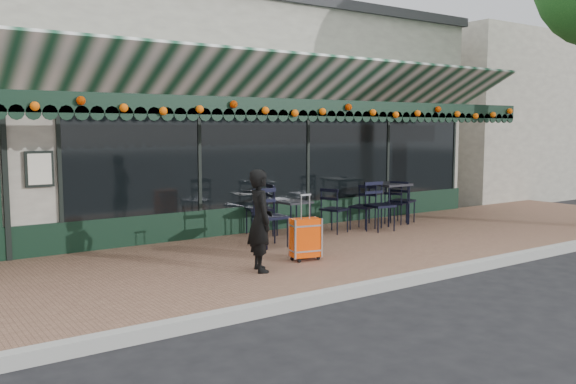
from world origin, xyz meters
TOP-DOWN VIEW (x-y plane):
  - ground at (0.00, 0.00)m, footprint 80.00×80.00m
  - sidewalk at (0.00, 2.00)m, footprint 18.00×4.00m
  - curb at (0.00, -0.08)m, footprint 18.00×0.16m
  - restaurant_building at (0.00, 7.84)m, footprint 12.00×9.60m
  - neighbor_building_right at (13.00, 8.00)m, footprint 12.00×8.00m
  - woman at (-1.47, 1.23)m, footprint 0.47×0.59m
  - suitcase at (-0.55, 1.43)m, footprint 0.47×0.33m
  - cafe_table_a at (2.91, 3.20)m, footprint 0.68×0.68m
  - cafe_table_b at (0.48, 3.16)m, footprint 0.52×0.52m
  - chair_a_left at (2.01, 3.00)m, footprint 0.56×0.56m
  - chair_a_right at (3.25, 3.14)m, footprint 0.58×0.58m
  - chair_a_front at (2.19, 2.70)m, footprint 0.51×0.51m
  - chair_a_extra at (3.05, 3.14)m, footprint 0.56×0.56m
  - chair_b_left at (0.03, 3.62)m, footprint 0.59×0.59m
  - chair_b_right at (1.34, 3.04)m, footprint 0.54×0.54m
  - chair_b_front at (-0.40, 2.59)m, footprint 0.50×0.50m

SIDE VIEW (x-z plane):
  - ground at x=0.00m, z-range 0.00..0.00m
  - sidewalk at x=0.00m, z-range 0.00..0.15m
  - curb at x=0.00m, z-range 0.00..0.15m
  - suitcase at x=-0.55m, z-range -0.01..0.97m
  - chair_a_extra at x=3.05m, z-range 0.15..0.99m
  - chair_b_right at x=1.34m, z-range 0.15..1.02m
  - chair_a_left at x=2.01m, z-range 0.15..1.02m
  - chair_a_right at x=3.25m, z-range 0.15..1.04m
  - chair_a_front at x=2.19m, z-range 0.15..1.10m
  - chair_b_left at x=0.03m, z-range 0.15..1.11m
  - chair_b_front at x=-0.40m, z-range 0.15..1.13m
  - cafe_table_b at x=0.48m, z-range 0.41..1.05m
  - woman at x=-1.47m, z-range 0.15..1.56m
  - cafe_table_a at x=2.91m, z-range 0.48..1.32m
  - restaurant_building at x=0.00m, z-range 0.02..4.52m
  - neighbor_building_right at x=13.00m, z-range 0.00..4.80m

